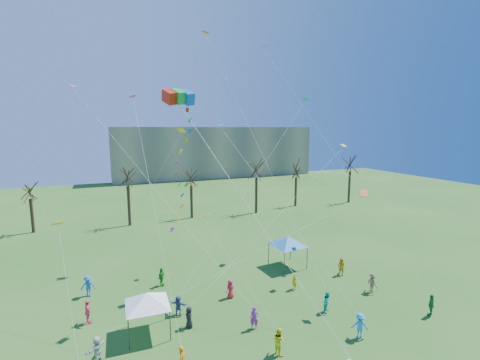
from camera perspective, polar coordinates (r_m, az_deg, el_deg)
name	(u,v)px	position (r m, az deg, el deg)	size (l,w,h in m)	color
distant_building	(214,152)	(103.84, -4.43, 4.84)	(60.00, 14.00, 15.00)	gray
bare_tree_row	(204,178)	(55.19, -6.15, 0.33)	(70.96, 7.06, 9.81)	black
big_box_kite	(186,171)	(22.98, -9.19, 1.54)	(4.49, 6.46, 18.81)	red
canopy_tent_white	(147,299)	(25.92, -15.56, -18.96)	(4.20, 4.20, 3.15)	#3F3F44
canopy_tent_blue	(288,241)	(36.23, 8.17, -10.23)	(4.46, 4.46, 3.36)	#3F3F44
festival_crowd	(237,306)	(27.88, -0.49, -20.71)	(26.22, 14.78, 1.86)	red
small_kites_aloft	(235,140)	(30.08, -0.91, 6.77)	(27.51, 19.97, 33.98)	orange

